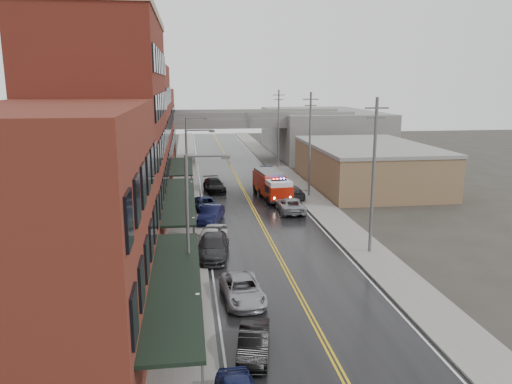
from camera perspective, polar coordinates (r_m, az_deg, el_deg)
ground at (r=25.21m, az=9.14°, el=-18.89°), size 220.00×220.00×0.00m
road at (r=52.61m, az=-0.31°, el=-1.93°), size 11.00×160.00×0.02m
sidewalk_left at (r=52.18m, az=-8.29°, el=-2.11°), size 3.00×160.00×0.15m
sidewalk_right at (r=54.00m, az=7.40°, el=-1.59°), size 3.00×160.00×0.15m
curb_left at (r=52.18m, az=-6.48°, el=-2.06°), size 0.30×160.00×0.15m
curb_right at (r=53.60m, az=5.69°, el=-1.65°), size 0.30×160.00×0.15m
brick_building_a at (r=26.38m, az=-22.17°, el=-4.00°), size 9.00×18.00×12.00m
brick_building_b at (r=44.23m, az=-16.55°, el=6.66°), size 9.00×20.00×18.00m
brick_building_c at (r=61.65m, az=-14.08°, el=6.88°), size 9.00×15.00×15.00m
brick_building_far at (r=79.13m, az=-12.70°, el=7.00°), size 9.00×20.00×12.00m
tan_building at (r=65.49m, az=12.55°, el=2.85°), size 14.00×22.00×5.00m
right_far_block at (r=94.27m, az=7.44°, el=6.80°), size 18.00×30.00×8.00m
awning_0 at (r=26.53m, az=-9.19°, el=-10.01°), size 2.60×16.00×3.09m
awning_1 at (r=44.69m, az=-8.70°, el=-0.73°), size 2.60×18.00×3.09m
awning_2 at (r=61.87m, az=-8.50°, el=2.92°), size 2.60×13.00×3.09m
globe_lamp_0 at (r=24.96m, az=-6.67°, el=-13.12°), size 0.44×0.44×3.12m
globe_lamp_1 at (r=38.08m, az=-7.14°, el=-4.05°), size 0.44×0.44×3.12m
globe_lamp_2 at (r=51.66m, az=-7.37°, el=0.32°), size 0.44×0.44×3.12m
street_lamp_0 at (r=29.60m, az=-7.36°, el=-3.07°), size 2.64×0.22×9.00m
street_lamp_1 at (r=45.22m, az=-7.58°, el=2.30°), size 2.64×0.22×9.00m
street_lamp_2 at (r=61.04m, az=-7.68°, el=4.91°), size 2.64×0.22×9.00m
utility_pole_0 at (r=38.73m, az=13.27°, el=2.07°), size 1.80×0.24×12.00m
utility_pole_1 at (r=57.63m, az=6.18°, el=5.63°), size 1.80×0.24×12.00m
utility_pole_2 at (r=77.09m, az=2.59°, el=7.38°), size 1.80×0.24×12.00m
overpass at (r=83.10m, az=-3.22°, el=7.52°), size 40.00×10.00×7.50m
fire_truck at (r=57.08m, az=1.84°, el=0.88°), size 4.01×8.49×3.02m
parked_car_left_1 at (r=25.27m, az=-0.26°, el=-16.85°), size 2.18×4.33×1.36m
parked_car_left_2 at (r=30.94m, az=-1.55°, el=-11.08°), size 2.68×5.22×1.41m
parked_car_left_3 at (r=38.27m, az=-4.97°, el=-6.23°), size 3.08×5.99×1.66m
parked_car_left_4 at (r=40.80m, az=-5.16°, el=-5.04°), size 3.41×5.27×1.67m
parked_car_left_5 at (r=47.56m, az=-5.16°, el=-2.55°), size 2.95×5.15×1.61m
parked_car_left_6 at (r=52.16m, az=-5.76°, el=-1.37°), size 2.86×5.08×1.34m
parked_car_left_7 at (r=61.06m, az=-4.79°, el=0.79°), size 2.86×5.64×1.57m
parked_car_right_0 at (r=51.29m, az=3.94°, el=-1.47°), size 2.68×5.52×1.51m
parked_car_right_1 at (r=57.26m, az=3.93°, el=0.00°), size 3.05×5.57×1.53m
parked_car_right_2 at (r=68.85m, az=2.06°, el=2.10°), size 2.03×4.41×1.46m
parked_car_right_3 at (r=70.26m, az=1.18°, el=2.37°), size 1.75×4.89×1.60m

